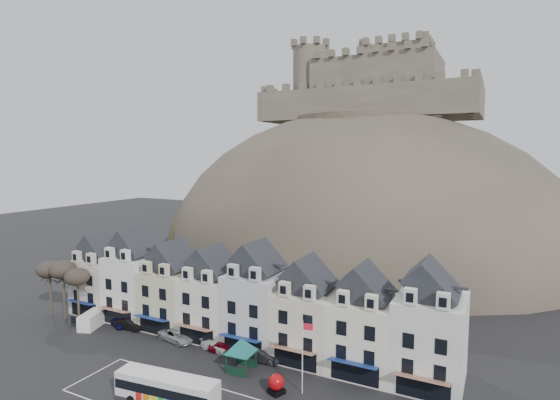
# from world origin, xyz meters

# --- Properties ---
(ground) EXTENTS (300.00, 300.00, 0.00)m
(ground) POSITION_xyz_m (0.00, 0.00, 0.00)
(ground) COLOR black
(ground) RESTS_ON ground
(coach_bay_markings) EXTENTS (22.00, 7.50, 0.01)m
(coach_bay_markings) POSITION_xyz_m (2.00, 1.25, 0.00)
(coach_bay_markings) COLOR silver
(coach_bay_markings) RESTS_ON ground
(townhouse_terrace) EXTENTS (54.40, 9.35, 11.80)m
(townhouse_terrace) POSITION_xyz_m (0.15, 15.97, 5.30)
(townhouse_terrace) COLOR beige
(townhouse_terrace) RESTS_ON ground
(castle_hill) EXTENTS (100.00, 76.00, 68.00)m
(castle_hill) POSITION_xyz_m (1.25, 68.95, 0.11)
(castle_hill) COLOR #3D392F
(castle_hill) RESTS_ON ground
(castle) EXTENTS (50.20, 22.20, 22.00)m
(castle) POSITION_xyz_m (0.51, 75.93, 40.19)
(castle) COLOR brown
(castle) RESTS_ON ground
(tree_left_far) EXTENTS (3.61, 3.61, 8.24)m
(tree_left_far) POSITION_xyz_m (-29.00, 10.50, 6.90)
(tree_left_far) COLOR #362D22
(tree_left_far) RESTS_ON ground
(tree_left_mid) EXTENTS (3.78, 3.78, 8.64)m
(tree_left_mid) POSITION_xyz_m (-26.00, 10.50, 7.24)
(tree_left_mid) COLOR #362D22
(tree_left_mid) RESTS_ON ground
(tree_left_near) EXTENTS (3.43, 3.43, 7.84)m
(tree_left_near) POSITION_xyz_m (-23.00, 10.50, 6.55)
(tree_left_near) COLOR #362D22
(tree_left_near) RESTS_ON ground
(bus) EXTENTS (10.57, 3.54, 2.93)m
(bus) POSITION_xyz_m (2.22, 0.31, 1.62)
(bus) COLOR #262628
(bus) RESTS_ON ground
(bus_shelter) EXTENTS (5.84, 5.84, 3.71)m
(bus_shelter) POSITION_xyz_m (5.00, 9.11, 2.88)
(bus_shelter) COLOR black
(bus_shelter) RESTS_ON ground
(red_buoy) EXTENTS (1.79, 1.79, 2.03)m
(red_buoy) POSITION_xyz_m (10.57, 6.79, 1.04)
(red_buoy) COLOR black
(red_buoy) RESTS_ON ground
(flagpole) EXTENTS (1.08, 0.26, 7.52)m
(flagpole) POSITION_xyz_m (12.95, 8.00, 4.29)
(flagpole) COLOR silver
(flagpole) RESTS_ON ground
(white_van) EXTENTS (3.37, 4.92, 2.06)m
(white_van) POSITION_xyz_m (-20.01, 10.32, 1.03)
(white_van) COLOR white
(white_van) RESTS_ON ground
(car_navy) EXTENTS (3.88, 2.81, 1.23)m
(car_navy) POSITION_xyz_m (-16.88, 12.00, 0.61)
(car_navy) COLOR #0E0D45
(car_navy) RESTS_ON ground
(car_black) EXTENTS (4.39, 1.71, 1.42)m
(car_black) POSITION_xyz_m (-14.80, 12.00, 0.71)
(car_black) COLOR black
(car_black) RESTS_ON ground
(car_silver) EXTENTS (5.53, 3.28, 1.47)m
(car_silver) POSITION_xyz_m (-6.52, 12.00, 0.73)
(car_silver) COLOR #AAADB2
(car_silver) RESTS_ON ground
(car_white) EXTENTS (4.49, 2.34, 1.24)m
(car_white) POSITION_xyz_m (-0.40, 12.00, 0.62)
(car_white) COLOR silver
(car_white) RESTS_ON ground
(car_maroon) EXTENTS (4.05, 2.30, 1.30)m
(car_maroon) POSITION_xyz_m (0.80, 12.00, 0.65)
(car_maroon) COLOR #650514
(car_maroon) RESTS_ON ground
(car_charcoal) EXTENTS (4.48, 1.90, 1.44)m
(car_charcoal) POSITION_xyz_m (6.00, 12.00, 0.72)
(car_charcoal) COLOR black
(car_charcoal) RESTS_ON ground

